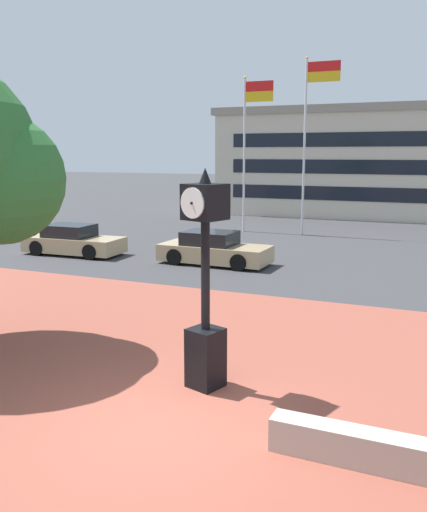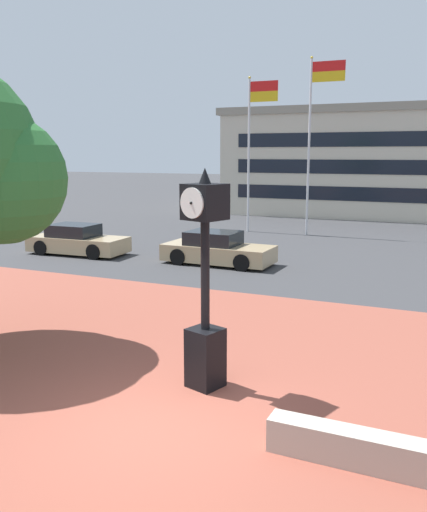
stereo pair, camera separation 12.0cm
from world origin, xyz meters
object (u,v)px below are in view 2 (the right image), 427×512
Objects in this scene: flagpole_primary at (252,140)px; flagpole_secondary at (313,131)px; car_street_far at (217,250)px; car_street_mid at (77,241)px; street_clock at (205,289)px.

flagpole_secondary is at bearing -0.00° from flagpole_primary.
flagpole_primary is (-1.84, 9.04, 4.39)m from car_street_far.
street_clock is at bearing 44.38° from car_street_mid.
car_street_mid and car_street_far have the same top height.
street_clock reaches higher than car_street_mid.
flagpole_secondary reaches higher than flagpole_primary.
car_street_mid is at bearing 154.51° from street_clock.
flagpole_secondary is (-2.86, 19.61, 3.55)m from street_clock.
flagpole_secondary reaches higher than street_clock.
car_street_far is 0.52× the size of flagpole_primary.
street_clock is 0.49× the size of flagpole_primary.
car_street_far is 10.35m from flagpole_secondary.
car_street_far is at bearing -78.47° from flagpole_primary.
car_street_mid is 0.47× the size of flagpole_secondary.
flagpole_secondary is at bearing 172.27° from car_street_far.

